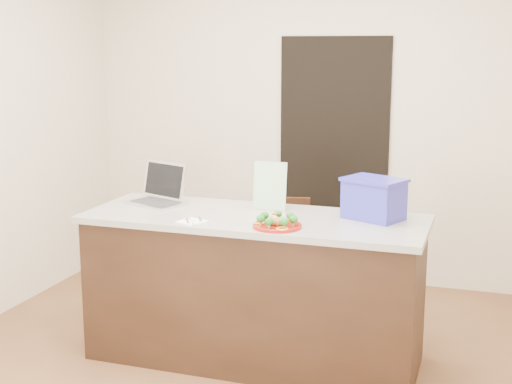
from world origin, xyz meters
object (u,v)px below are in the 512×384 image
(napkin, at_px, (192,221))
(blue_box, at_px, (374,198))
(island, at_px, (254,288))
(chair, at_px, (280,249))
(plate, at_px, (277,226))
(laptop, at_px, (160,192))
(yogurt_bottle, at_px, (274,221))

(napkin, xyz_separation_m, blue_box, (0.99, 0.41, 0.12))
(island, distance_m, chair, 0.81)
(plate, relative_size, napkin, 2.00)
(laptop, relative_size, blue_box, 1.05)
(napkin, relative_size, yogurt_bottle, 1.81)
(island, relative_size, chair, 2.43)
(island, relative_size, laptop, 4.79)
(island, bearing_deg, napkin, -138.23)
(island, xyz_separation_m, yogurt_bottle, (0.19, -0.20, 0.49))
(laptop, bearing_deg, plate, -1.69)
(yogurt_bottle, xyz_separation_m, blue_box, (0.50, 0.35, 0.09))
(yogurt_bottle, relative_size, chair, 0.09)
(blue_box, bearing_deg, laptop, -156.58)
(yogurt_bottle, distance_m, blue_box, 0.62)
(laptop, xyz_separation_m, blue_box, (1.39, -0.01, 0.05))
(laptop, bearing_deg, napkin, -24.75)
(island, xyz_separation_m, napkin, (-0.29, -0.26, 0.46))
(laptop, bearing_deg, blue_box, 20.67)
(laptop, bearing_deg, yogurt_bottle, -1.05)
(napkin, height_order, chair, napkin)
(island, xyz_separation_m, laptop, (-0.70, 0.16, 0.53))
(island, xyz_separation_m, blue_box, (0.69, 0.15, 0.58))
(island, distance_m, blue_box, 0.92)
(blue_box, xyz_separation_m, chair, (-0.77, 0.66, -0.56))
(blue_box, height_order, chair, blue_box)
(yogurt_bottle, relative_size, laptop, 0.18)
(blue_box, bearing_deg, island, -144.02)
(napkin, bearing_deg, chair, 78.40)
(island, height_order, plate, plate)
(napkin, distance_m, chair, 1.18)
(yogurt_bottle, xyz_separation_m, laptop, (-0.89, 0.36, 0.04))
(napkin, distance_m, blue_box, 1.08)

